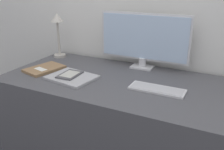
# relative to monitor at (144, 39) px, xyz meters

# --- Properties ---
(wall_back) EXTENTS (3.60, 0.05, 2.40)m
(wall_back) POSITION_rel_monitor_xyz_m (-0.02, 0.12, 0.23)
(wall_back) COLOR silver
(wall_back) RESTS_ON ground_plane
(desk) EXTENTS (1.59, 0.74, 0.75)m
(desk) POSITION_rel_monitor_xyz_m (-0.02, -0.29, -0.59)
(desk) COLOR #4C4C51
(desk) RESTS_ON ground_plane
(monitor) EXTENTS (0.65, 0.11, 0.39)m
(monitor) POSITION_rel_monitor_xyz_m (0.00, 0.00, 0.00)
(monitor) COLOR silver
(monitor) RESTS_ON desk
(keyboard) EXTENTS (0.32, 0.12, 0.01)m
(keyboard) POSITION_rel_monitor_xyz_m (0.22, -0.34, -0.21)
(keyboard) COLOR silver
(keyboard) RESTS_ON desk
(laptop) EXTENTS (0.32, 0.27, 0.02)m
(laptop) POSITION_rel_monitor_xyz_m (-0.34, -0.41, -0.20)
(laptop) COLOR #A3A3A8
(laptop) RESTS_ON desk
(ereader) EXTENTS (0.12, 0.17, 0.01)m
(ereader) POSITION_rel_monitor_xyz_m (-0.36, -0.40, -0.19)
(ereader) COLOR #4C4C51
(ereader) RESTS_ON laptop
(desk_lamp) EXTENTS (0.10, 0.10, 0.36)m
(desk_lamp) POSITION_rel_monitor_xyz_m (-0.71, -0.04, 0.03)
(desk_lamp) COLOR #BCB7AD
(desk_lamp) RESTS_ON desk
(notebook) EXTENTS (0.23, 0.29, 0.02)m
(notebook) POSITION_rel_monitor_xyz_m (-0.61, -0.36, -0.20)
(notebook) COLOR #93704C
(notebook) RESTS_ON desk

